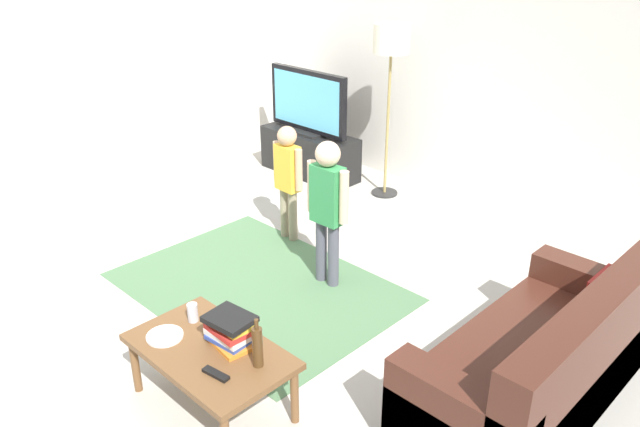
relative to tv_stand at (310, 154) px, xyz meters
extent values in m
plane|color=#B2ADA3|center=(1.83, -2.30, -0.24)|extent=(7.80, 7.80, 0.00)
cube|color=silver|center=(1.83, 0.70, 1.11)|extent=(6.00, 0.12, 2.70)
cube|color=silver|center=(-1.17, -2.30, 1.11)|extent=(0.12, 6.00, 2.70)
cube|color=#4C724C|center=(1.48, -2.05, -0.24)|extent=(2.20, 1.60, 0.01)
cube|color=black|center=(0.00, 0.00, 0.01)|extent=(1.20, 0.44, 0.50)
cube|color=black|center=(0.00, -0.05, -0.14)|extent=(1.10, 0.32, 0.03)
cube|color=black|center=(0.00, -0.02, 0.27)|extent=(0.44, 0.28, 0.03)
cube|color=black|center=(0.00, -0.02, 0.63)|extent=(1.10, 0.07, 0.68)
cube|color=#59B2D8|center=(0.00, -0.06, 0.63)|extent=(1.00, 0.01, 0.58)
cube|color=#472319|center=(3.65, -1.77, -0.03)|extent=(0.80, 1.80, 0.42)
cube|color=#472319|center=(3.95, -1.77, 0.19)|extent=(0.20, 1.80, 0.86)
cube|color=#472319|center=(3.65, -0.97, 0.06)|extent=(0.80, 0.20, 0.60)
cube|color=#B22823|center=(3.80, -1.22, 0.32)|extent=(0.10, 0.32, 0.32)
cylinder|color=#262626|center=(0.99, 0.15, -0.23)|extent=(0.28, 0.28, 0.02)
cylinder|color=#99844C|center=(0.99, 0.15, 0.52)|extent=(0.03, 0.03, 1.50)
cylinder|color=silver|center=(0.99, 0.15, 1.40)|extent=(0.36, 0.36, 0.28)
cylinder|color=gray|center=(0.96, -1.28, 0.00)|extent=(0.08, 0.08, 0.48)
cylinder|color=gray|center=(1.08, -1.28, 0.00)|extent=(0.08, 0.08, 0.48)
cube|color=gold|center=(1.02, -1.28, 0.45)|extent=(0.24, 0.14, 0.42)
sphere|color=tan|center=(1.02, -1.28, 0.74)|extent=(0.17, 0.17, 0.17)
cylinder|color=tan|center=(0.87, -1.27, 0.47)|extent=(0.06, 0.06, 0.37)
cylinder|color=tan|center=(1.17, -1.28, 0.47)|extent=(0.06, 0.06, 0.37)
cylinder|color=#4C4C59|center=(1.75, -1.60, 0.03)|extent=(0.09, 0.09, 0.54)
cylinder|color=#4C4C59|center=(1.88, -1.60, 0.03)|extent=(0.09, 0.09, 0.54)
cube|color=#338C4C|center=(1.82, -1.60, 0.53)|extent=(0.26, 0.15, 0.46)
sphere|color=beige|center=(1.82, -1.60, 0.86)|extent=(0.19, 0.19, 0.19)
cylinder|color=beige|center=(1.65, -1.61, 0.55)|extent=(0.07, 0.07, 0.42)
cylinder|color=beige|center=(1.98, -1.60, 0.55)|extent=(0.07, 0.07, 0.42)
cube|color=brown|center=(2.32, -3.13, 0.16)|extent=(1.00, 0.60, 0.04)
cylinder|color=brown|center=(1.87, -3.38, -0.05)|extent=(0.05, 0.05, 0.38)
cylinder|color=brown|center=(1.87, -2.88, -0.05)|extent=(0.05, 0.05, 0.38)
cylinder|color=brown|center=(2.77, -2.88, -0.05)|extent=(0.05, 0.05, 0.38)
cube|color=orange|center=(2.38, -3.00, 0.19)|extent=(0.30, 0.24, 0.02)
cube|color=#334CA5|center=(2.37, -3.00, 0.21)|extent=(0.27, 0.21, 0.03)
cube|color=white|center=(2.37, -3.01, 0.25)|extent=(0.27, 0.18, 0.04)
cube|color=red|center=(2.37, -3.00, 0.28)|extent=(0.27, 0.21, 0.03)
cube|color=yellow|center=(2.37, -2.99, 0.31)|extent=(0.27, 0.18, 0.04)
cube|color=black|center=(2.38, -3.01, 0.35)|extent=(0.29, 0.24, 0.03)
cylinder|color=#4C3319|center=(2.64, -3.03, 0.30)|extent=(0.06, 0.06, 0.25)
cylinder|color=#4C3319|center=(2.64, -3.03, 0.45)|extent=(0.02, 0.02, 0.06)
cube|color=black|center=(2.54, -3.25, 0.19)|extent=(0.18, 0.07, 0.02)
cylinder|color=silver|center=(2.02, -3.03, 0.24)|extent=(0.07, 0.07, 0.12)
cylinder|color=white|center=(2.04, -3.25, 0.18)|extent=(0.22, 0.22, 0.02)
cube|color=silver|center=(2.06, -3.25, 0.19)|extent=(0.13, 0.09, 0.01)
camera|label=1|loc=(4.88, -4.82, 2.44)|focal=35.50mm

